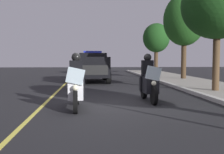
% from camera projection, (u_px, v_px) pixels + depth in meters
% --- Properties ---
extents(ground_plane, '(80.00, 80.00, 0.00)m').
position_uv_depth(ground_plane, '(113.00, 104.00, 9.07)').
color(ground_plane, black).
extents(curb_strip, '(48.00, 0.24, 0.15)m').
position_uv_depth(curb_strip, '(220.00, 101.00, 9.35)').
color(curb_strip, '#B7B5AD').
rests_on(curb_strip, ground).
extents(lane_stripe_center, '(48.00, 0.12, 0.01)m').
position_uv_depth(lane_stripe_center, '(43.00, 105.00, 8.89)').
color(lane_stripe_center, '#E0D14C').
rests_on(lane_stripe_center, ground).
extents(police_motorcycle_lead_left, '(2.14, 0.58, 1.72)m').
position_uv_depth(police_motorcycle_lead_left, '(76.00, 86.00, 8.26)').
color(police_motorcycle_lead_left, black).
rests_on(police_motorcycle_lead_left, ground).
extents(police_motorcycle_lead_right, '(2.14, 0.58, 1.72)m').
position_uv_depth(police_motorcycle_lead_right, '(149.00, 82.00, 9.65)').
color(police_motorcycle_lead_right, black).
rests_on(police_motorcycle_lead_right, ground).
extents(police_suv, '(4.96, 2.19, 2.05)m').
position_uv_depth(police_suv, '(93.00, 66.00, 17.90)').
color(police_suv, black).
rests_on(police_suv, ground).
extents(tree_mid_block, '(3.21, 3.21, 5.30)m').
position_uv_depth(tree_mid_block, '(218.00, 6.00, 11.98)').
color(tree_mid_block, '#4C3823').
rests_on(tree_mid_block, sidewalk_strip).
extents(tree_far_back, '(3.01, 3.01, 6.09)m').
position_uv_depth(tree_far_back, '(184.00, 20.00, 19.37)').
color(tree_far_back, '#42301E').
rests_on(tree_far_back, sidewalk_strip).
extents(tree_behind_suv, '(2.72, 2.72, 5.03)m').
position_uv_depth(tree_behind_suv, '(156.00, 38.00, 27.36)').
color(tree_behind_suv, '#42301E').
rests_on(tree_behind_suv, sidewalk_strip).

